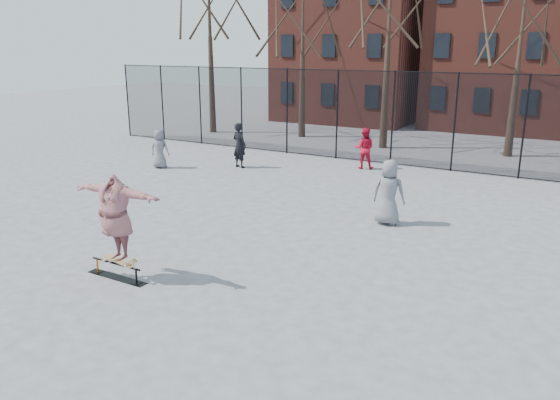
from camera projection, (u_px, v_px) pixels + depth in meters
The scene contains 10 objects.
ground at pixel (255, 274), 12.33m from camera, with size 100.00×100.00×0.00m, color #5C5C60.
skate_rail at pixel (117, 272), 12.10m from camera, with size 1.63×0.25×0.36m.
skateboard at pixel (120, 262), 11.97m from camera, with size 0.83×0.20×0.10m, color #9F6D3F, non-canonical shape.
skater at pixel (116, 219), 11.70m from camera, with size 2.32×0.63×1.89m, color #413A91.
bystander_grey at pixel (160, 149), 22.92m from camera, with size 0.79×0.52×1.62m, color slate.
bystander_black at pixel (239, 145), 22.98m from camera, with size 0.69×0.45×1.89m, color black.
bystander_red at pixel (364, 148), 22.79m from camera, with size 0.83×0.65×1.72m, color red.
bystander_extra at pixel (389, 192), 15.57m from camera, with size 0.93×0.60×1.90m, color slate.
fence at pixel (425, 119), 22.57m from camera, with size 34.03×0.07×4.00m.
rowhouses at pixel (506, 27), 31.91m from camera, with size 29.00×7.00×13.00m.
Camera 1 is at (6.28, -9.55, 4.96)m, focal length 35.00 mm.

